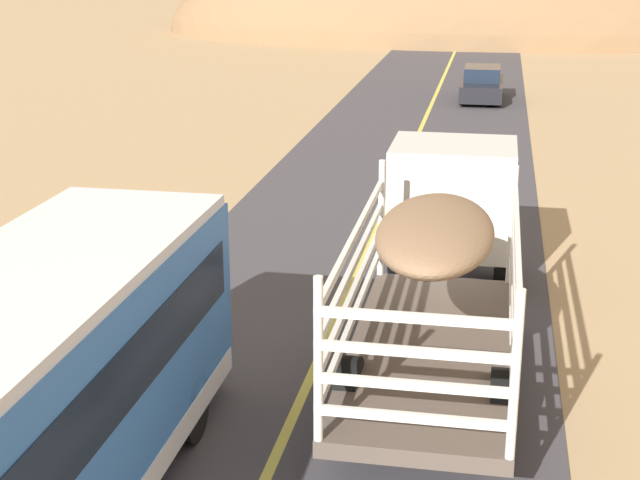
% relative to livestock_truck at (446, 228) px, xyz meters
% --- Properties ---
extents(livestock_truck, '(2.53, 9.70, 3.02)m').
position_rel_livestock_truck_xyz_m(livestock_truck, '(0.00, 0.00, 0.00)').
color(livestock_truck, silver).
rests_on(livestock_truck, road_surface).
extents(car_far, '(1.80, 4.40, 1.46)m').
position_rel_livestock_truck_xyz_m(car_far, '(0.11, 25.46, -1.10)').
color(car_far, black).
rests_on(car_far, road_surface).
extents(distant_hill, '(45.63, 23.91, 15.80)m').
position_rel_livestock_truck_xyz_m(distant_hill, '(-1.51, 55.64, -1.79)').
color(distant_hill, olive).
rests_on(distant_hill, ground).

